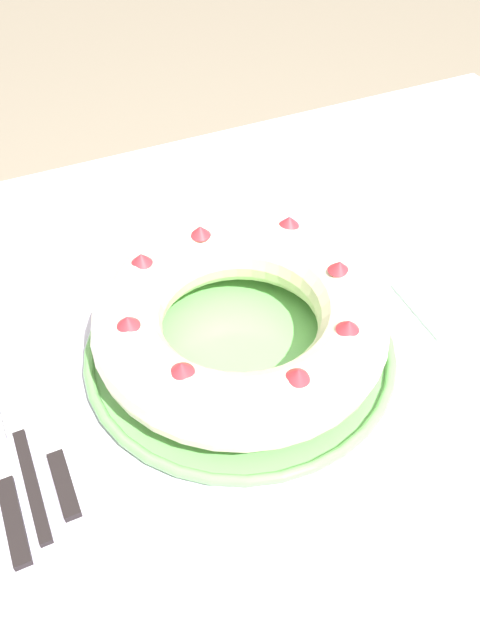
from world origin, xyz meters
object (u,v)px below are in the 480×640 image
object	(u,v)px
serving_knife	(6,484)
bundt_cake	(240,320)
serving_dish	(240,349)
cake_knife	(56,456)
napkin	(462,297)
fork	(24,452)

from	to	relation	value
serving_knife	bundt_cake	bearing A→B (deg)	8.50
serving_dish	bundt_cake	xyz separation A→B (m)	(0.00, 0.00, 0.05)
bundt_cake	cake_knife	size ratio (longest dim) A/B	1.93
serving_dish	bundt_cake	world-z (taller)	bundt_cake
bundt_cake	napkin	bearing A→B (deg)	-6.09
bundt_cake	fork	world-z (taller)	bundt_cake
bundt_cake	serving_knife	world-z (taller)	bundt_cake
serving_dish	napkin	world-z (taller)	serving_dish
serving_dish	fork	xyz separation A→B (m)	(-0.25, -0.03, -0.01)
bundt_cake	fork	distance (m)	0.26
serving_knife	napkin	size ratio (longest dim) A/B	1.42
serving_dish	serving_knife	size ratio (longest dim) A/B	1.73
serving_dish	cake_knife	size ratio (longest dim) A/B	2.12
serving_knife	napkin	xyz separation A→B (m)	(0.57, 0.03, -0.00)
serving_dish	bundt_cake	distance (m)	0.05
serving_dish	napkin	size ratio (longest dim) A/B	2.44
cake_knife	napkin	xyz separation A→B (m)	(0.52, 0.02, -0.00)
bundt_cake	fork	xyz separation A→B (m)	(-0.25, -0.03, -0.05)
fork	cake_knife	bearing A→B (deg)	-37.69
serving_dish	serving_knife	bearing A→B (deg)	-168.01
bundt_cake	serving_dish	bearing A→B (deg)	-141.25
bundt_cake	napkin	xyz separation A→B (m)	(0.29, -0.03, -0.06)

